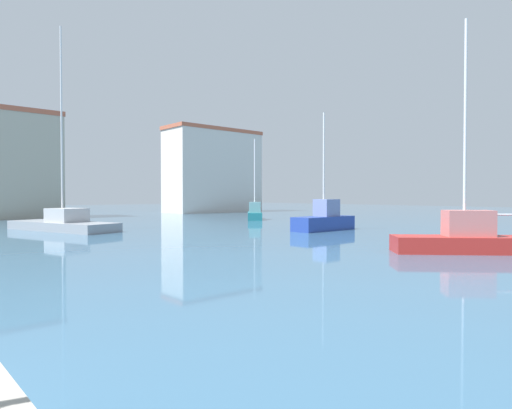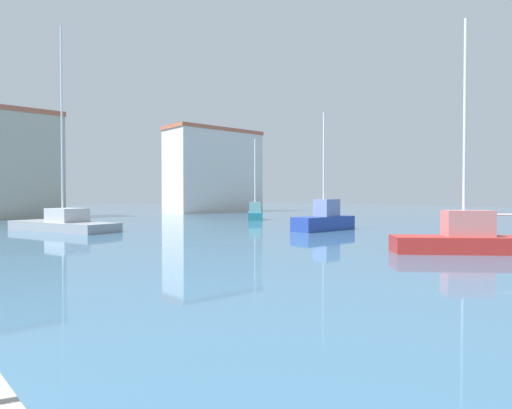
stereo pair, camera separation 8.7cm
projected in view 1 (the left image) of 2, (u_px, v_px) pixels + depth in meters
The scene contains 7 objects.
water at pixel (149, 232), 28.09m from camera, with size 160.00×160.00×0.00m, color #38607F.
sailboat_red_mid_harbor at pixel (465, 237), 18.12m from camera, with size 5.13×5.15×9.63m.
sailboat_teal_outer_mooring at pixel (255, 213), 42.83m from camera, with size 4.01×4.38×7.88m.
sailboat_blue_center_channel at pixel (324, 219), 29.71m from camera, with size 4.93×1.65×7.96m.
sailboat_grey_behind_lamppost at pixel (63, 223), 29.47m from camera, with size 5.01×9.23×13.71m.
waterfront_apartments at pixel (10, 164), 45.01m from camera, with size 9.17×5.74×11.13m.
warehouse_block at pixel (213, 171), 61.64m from camera, with size 13.77×5.60×11.65m.
Camera 1 is at (1.59, -5.58, 2.40)m, focal length 30.72 mm.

